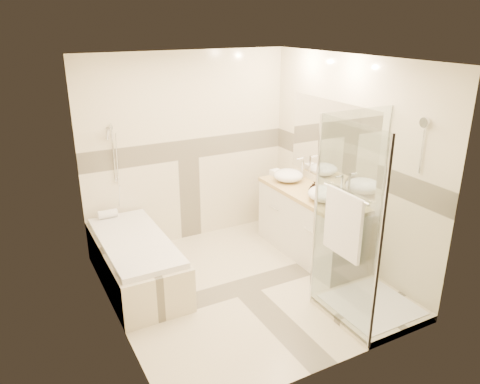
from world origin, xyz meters
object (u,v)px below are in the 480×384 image
vessel_sink_near (288,175)px  vanity (310,224)px  bathtub (136,259)px  amenity_bottle_a (314,188)px  shower_enclosure (361,268)px  amenity_bottle_b (313,189)px  vessel_sink_far (326,194)px

vessel_sink_near → vanity: bearing=-87.6°
bathtub → amenity_bottle_a: bearing=-11.3°
shower_enclosure → amenity_bottle_b: (0.27, 1.22, 0.41)m
vessel_sink_near → amenity_bottle_b: 0.53m
vessel_sink_far → amenity_bottle_b: (0.00, 0.26, -0.02)m
vessel_sink_far → amenity_bottle_a: 0.23m
vessel_sink_near → bathtub: bearing=-176.4°
amenity_bottle_b → vessel_sink_near: bearing=90.0°
bathtub → vessel_sink_far: bearing=-17.2°
shower_enclosure → vessel_sink_far: shower_enclosure is taller
shower_enclosure → vessel_sink_far: 1.09m
vessel_sink_near → vessel_sink_far: (0.00, -0.79, 0.01)m
vanity → bathtub: bearing=170.8°
vanity → amenity_bottle_a: size_ratio=9.82×
shower_enclosure → vessel_sink_near: shower_enclosure is taller
amenity_bottle_a → shower_enclosure: bearing=-102.9°
vessel_sink_far → bathtub: bearing=162.8°
shower_enclosure → vessel_sink_far: size_ratio=4.73×
bathtub → amenity_bottle_a: amenity_bottle_a is taller
bathtub → amenity_bottle_b: bearing=-10.6°
shower_enclosure → vessel_sink_near: size_ratio=5.22×
shower_enclosure → vanity: bearing=77.0°
vessel_sink_near → amenity_bottle_b: bearing=-90.0°
bathtub → amenity_bottle_b: size_ratio=12.80×
shower_enclosure → amenity_bottle_a: size_ratio=12.37×
shower_enclosure → vessel_sink_near: bearing=81.2°
shower_enclosure → amenity_bottle_a: bearing=77.1°
vessel_sink_near → amenity_bottle_b: size_ratio=2.94×
shower_enclosure → amenity_bottle_b: size_ratio=15.36×
bathtub → vessel_sink_near: size_ratio=4.35×
vanity → amenity_bottle_a: 0.51m
bathtub → amenity_bottle_b: amenity_bottle_b is taller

